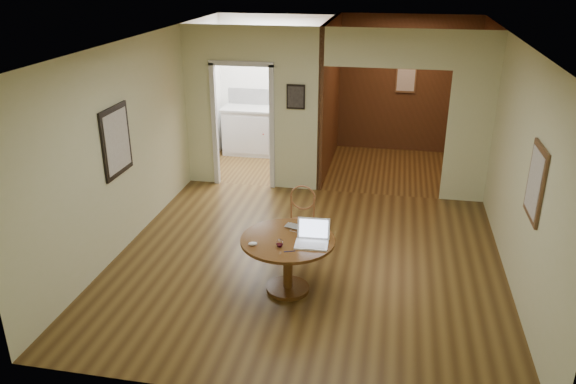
% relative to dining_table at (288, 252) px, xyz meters
% --- Properties ---
extents(floor, '(5.00, 5.00, 0.00)m').
position_rel_dining_table_xyz_m(floor, '(0.11, 0.68, -0.51)').
color(floor, '#452E13').
rests_on(floor, ground).
extents(room_shell, '(5.20, 7.50, 5.00)m').
position_rel_dining_table_xyz_m(room_shell, '(-0.36, 3.78, 0.78)').
color(room_shell, white).
rests_on(room_shell, ground).
extents(dining_table, '(1.09, 1.09, 0.68)m').
position_rel_dining_table_xyz_m(dining_table, '(0.00, 0.00, 0.00)').
color(dining_table, '#593916').
rests_on(dining_table, ground).
extents(chair, '(0.40, 0.40, 0.90)m').
position_rel_dining_table_xyz_m(chair, '(-0.02, 1.03, -0.00)').
color(chair, brown).
rests_on(chair, ground).
extents(open_laptop, '(0.38, 0.33, 0.26)m').
position_rel_dining_table_xyz_m(open_laptop, '(0.29, -0.04, 0.24)').
color(open_laptop, white).
rests_on(open_laptop, dining_table).
extents(closed_laptop, '(0.36, 0.27, 0.03)m').
position_rel_dining_table_xyz_m(closed_laptop, '(0.06, 0.24, 0.19)').
color(closed_laptop, '#BBBBC1').
rests_on(closed_laptop, dining_table).
extents(mouse, '(0.12, 0.09, 0.04)m').
position_rel_dining_table_xyz_m(mouse, '(-0.35, -0.24, 0.20)').
color(mouse, white).
rests_on(mouse, dining_table).
extents(wine_glass, '(0.08, 0.08, 0.09)m').
position_rel_dining_table_xyz_m(wine_glass, '(-0.05, -0.21, 0.22)').
color(wine_glass, white).
rests_on(wine_glass, dining_table).
extents(pen, '(0.12, 0.05, 0.01)m').
position_rel_dining_table_xyz_m(pen, '(0.08, -0.30, 0.18)').
color(pen, navy).
rests_on(pen, dining_table).
extents(kitchen_cabinet, '(2.06, 0.60, 0.94)m').
position_rel_dining_table_xyz_m(kitchen_cabinet, '(-1.24, 4.88, -0.03)').
color(kitchen_cabinet, silver).
rests_on(kitchen_cabinet, ground).
extents(grocery_bag, '(0.38, 0.36, 0.32)m').
position_rel_dining_table_xyz_m(grocery_bag, '(-0.65, 4.88, 0.59)').
color(grocery_bag, tan).
rests_on(grocery_bag, kitchen_cabinet).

